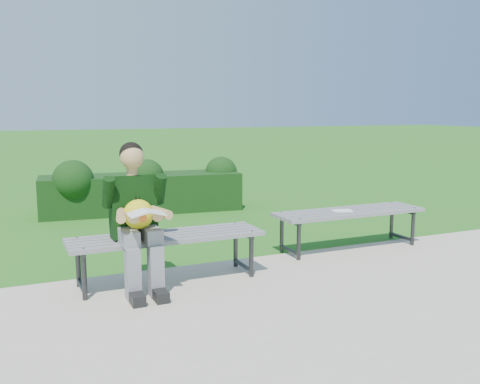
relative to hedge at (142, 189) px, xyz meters
The scene contains 7 objects.
ground 3.22m from the hedge, 91.74° to the right, with size 80.00×80.00×0.00m.
walkway 4.96m from the hedge, 91.12° to the right, with size 30.00×3.50×0.02m.
hedge is the anchor object (origin of this frame).
bench_left 3.68m from the hedge, 100.06° to the right, with size 1.80×0.50×0.46m.
bench_right 3.68m from the hedge, 63.76° to the right, with size 1.80×0.50×0.46m.
seated_boy 3.85m from the hedge, 104.22° to the right, with size 0.56×0.76×1.31m.
paper_sheet 3.64m from the hedge, 65.17° to the right, with size 0.26×0.22×0.01m.
Camera 1 is at (-1.89, -5.11, 1.62)m, focal length 40.00 mm.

